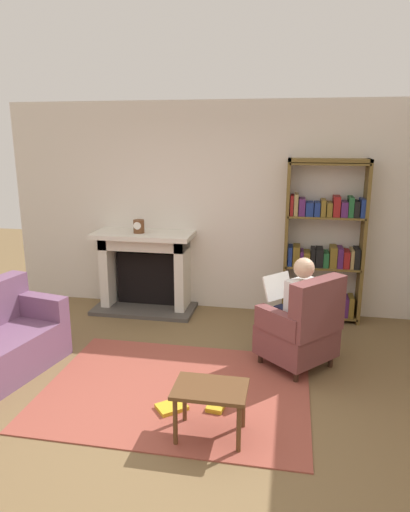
# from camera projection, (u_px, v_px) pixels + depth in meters

# --- Properties ---
(ground) EXTENTS (14.00, 14.00, 0.00)m
(ground) POSITION_uv_depth(u_px,v_px,m) (168.00, 408.00, 3.99)
(ground) COLOR brown
(back_wall) EXTENTS (5.60, 0.10, 2.70)m
(back_wall) POSITION_uv_depth(u_px,v_px,m) (217.00, 208.00, 6.08)
(back_wall) COLOR silver
(back_wall) RESTS_ON ground
(area_rug) EXTENTS (2.40, 1.80, 0.01)m
(area_rug) POSITION_uv_depth(u_px,v_px,m) (176.00, 389.00, 4.28)
(area_rug) COLOR #9B483A
(area_rug) RESTS_ON ground
(fireplace) EXTENTS (1.33, 0.64, 1.05)m
(fireplace) POSITION_uv_depth(u_px,v_px,m) (146.00, 268.00, 6.20)
(fireplace) COLOR #4C4742
(fireplace) RESTS_ON ground
(mantel_clock) EXTENTS (0.14, 0.14, 0.17)m
(mantel_clock) POSITION_uv_depth(u_px,v_px,m) (139.00, 226.00, 5.97)
(mantel_clock) COLOR brown
(mantel_clock) RESTS_ON fireplace
(bookshelf) EXTENTS (0.96, 0.32, 2.01)m
(bookshelf) POSITION_uv_depth(u_px,v_px,m) (324.00, 247.00, 5.73)
(bookshelf) COLOR brown
(bookshelf) RESTS_ON ground
(armchair_reading) EXTENTS (0.89, 0.89, 0.97)m
(armchair_reading) POSITION_uv_depth(u_px,v_px,m) (302.00, 328.00, 4.59)
(armchair_reading) COLOR #331E14
(armchair_reading) RESTS_ON ground
(seated_reader) EXTENTS (0.59, 0.58, 1.14)m
(seated_reader) POSITION_uv_depth(u_px,v_px,m) (294.00, 306.00, 4.63)
(seated_reader) COLOR silver
(seated_reader) RESTS_ON ground
(side_table) EXTENTS (0.56, 0.39, 0.42)m
(side_table) POSITION_uv_depth(u_px,v_px,m) (210.00, 395.00, 3.54)
(side_table) COLOR brown
(side_table) RESTS_ON ground
(scattered_books) EXTENTS (0.60, 0.64, 0.04)m
(scattered_books) POSITION_uv_depth(u_px,v_px,m) (193.00, 399.00, 4.08)
(scattered_books) COLOR gold
(scattered_books) RESTS_ON area_rug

